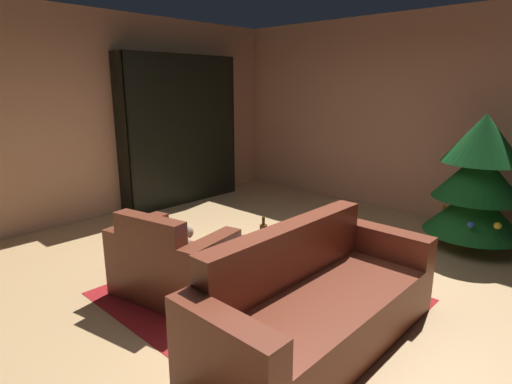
{
  "coord_description": "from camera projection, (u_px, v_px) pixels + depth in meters",
  "views": [
    {
      "loc": [
        2.43,
        -2.6,
        1.82
      ],
      "look_at": [
        -0.14,
        0.13,
        0.85
      ],
      "focal_mm": 29.17,
      "sensor_mm": 36.0,
      "label": 1
    }
  ],
  "objects": [
    {
      "name": "ground_plane",
      "position": [
        257.0,
        285.0,
        3.9
      ],
      "size": [
        7.66,
        7.66,
        0.0
      ],
      "primitive_type": "plane",
      "color": "tan"
    },
    {
      "name": "wall_back",
      "position": [
        414.0,
        116.0,
        5.82
      ],
      "size": [
        6.25,
        0.06,
        2.79
      ],
      "primitive_type": "cube",
      "color": "tan",
      "rests_on": "ground"
    },
    {
      "name": "wall_left",
      "position": [
        90.0,
        117.0,
        5.6
      ],
      "size": [
        0.06,
        6.5,
        2.79
      ],
      "primitive_type": "cube",
      "color": "tan",
      "rests_on": "ground"
    },
    {
      "name": "area_rug",
      "position": [
        257.0,
        297.0,
        3.68
      ],
      "size": [
        2.39,
        2.08,
        0.01
      ],
      "primitive_type": "cube",
      "color": "maroon",
      "rests_on": "ground"
    },
    {
      "name": "bookshelf_unit",
      "position": [
        188.0,
        131.0,
        6.54
      ],
      "size": [
        0.34,
        1.99,
        2.26
      ],
      "color": "black",
      "rests_on": "ground"
    },
    {
      "name": "armchair_red",
      "position": [
        171.0,
        265.0,
        3.64
      ],
      "size": [
        1.12,
        0.84,
        0.79
      ],
      "color": "brown",
      "rests_on": "ground"
    },
    {
      "name": "couch_red",
      "position": [
        316.0,
        305.0,
        2.98
      ],
      "size": [
        0.81,
        2.05,
        0.84
      ],
      "color": "brown",
      "rests_on": "ground"
    },
    {
      "name": "coffee_table",
      "position": [
        259.0,
        260.0,
        3.48
      ],
      "size": [
        0.7,
        0.7,
        0.44
      ],
      "color": "black",
      "rests_on": "ground"
    },
    {
      "name": "book_stack_on_table",
      "position": [
        255.0,
        252.0,
        3.43
      ],
      "size": [
        0.21,
        0.16,
        0.09
      ],
      "color": "#3B7846",
      "rests_on": "coffee_table"
    },
    {
      "name": "bottle_on_table",
      "position": [
        263.0,
        235.0,
        3.62
      ],
      "size": [
        0.06,
        0.06,
        0.28
      ],
      "color": "#532E11",
      "rests_on": "coffee_table"
    },
    {
      "name": "decorated_tree",
      "position": [
        478.0,
        180.0,
        4.62
      ],
      "size": [
        1.06,
        1.06,
        1.53
      ],
      "color": "brown",
      "rests_on": "ground"
    }
  ]
}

